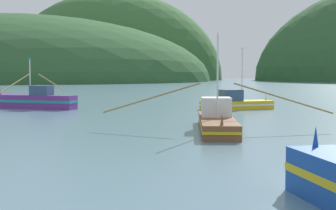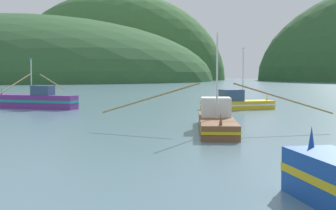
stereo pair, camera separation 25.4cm
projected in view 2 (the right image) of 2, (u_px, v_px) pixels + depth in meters
name	position (u px, v px, depth m)	size (l,w,h in m)	color
hill_mid_left	(13.00, 81.00, 227.97)	(193.86, 155.09, 61.95)	#2D562D
hill_far_center	(115.00, 80.00, 256.71)	(119.59, 95.67, 94.13)	#386633
fishing_boat_brown	(216.00, 120.00, 31.96)	(15.17, 10.97, 6.53)	brown
fishing_boat_purple	(36.00, 100.00, 51.22)	(9.76, 12.49, 5.53)	#6B2D84
fishing_boat_yellow	(237.00, 103.00, 50.12)	(7.79, 6.45, 6.57)	gold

